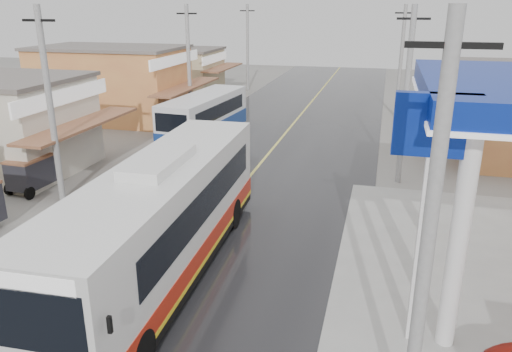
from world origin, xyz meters
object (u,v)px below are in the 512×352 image
Objects in this scene: coach_bus at (164,220)px; cyclist at (168,179)px; tricycle_far at (30,172)px; second_bus at (205,116)px.

cyclist is at bearing 111.65° from coach_bus.
cyclist is 1.05× the size of tricycle_far.
tricycle_far is at bearing -107.89° from second_bus.
coach_bus is at bearing -69.04° from second_bus.
coach_bus is 10.34m from tricycle_far.
second_bus is 3.79× the size of cyclist.
coach_bus is at bearing -51.72° from cyclist.
coach_bus reaches higher than tricycle_far.
second_bus is (-4.43, 15.66, -0.35)m from coach_bus.
cyclist is (1.66, -9.30, -0.76)m from second_bus.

